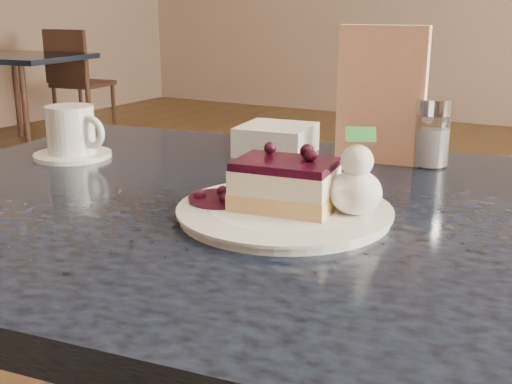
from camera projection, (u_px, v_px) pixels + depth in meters
The scene contains 10 objects.
main_table at pixel (296, 262), 0.85m from camera, with size 1.29×0.95×0.75m.
dessert_plate at pixel (284, 213), 0.78m from camera, with size 0.26×0.26×0.01m, color white.
cheesecake_slice at pixel (285, 185), 0.77m from camera, with size 0.13×0.10×0.06m.
whipped_cream at pixel (356, 192), 0.75m from camera, with size 0.06×0.06×0.05m.
berry_sauce at pixel (220, 199), 0.80m from camera, with size 0.08×0.08×0.01m, color black.
coffee_set at pixel (72, 135), 1.08m from camera, with size 0.14×0.13×0.09m.
menu_card at pixel (381, 95), 1.03m from camera, with size 0.14×0.03×0.22m, color #FFEDC0.
sugar_shaker at pixel (432, 132), 1.01m from camera, with size 0.06×0.06×0.11m.
napkin_stack at pixel (276, 140), 1.11m from camera, with size 0.12×0.12×0.05m, color white.
bg_table_far_left at pixel (25, 140), 4.58m from camera, with size 0.96×1.60×1.07m.
Camera 1 is at (0.47, -0.70, 1.00)m, focal length 45.00 mm.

